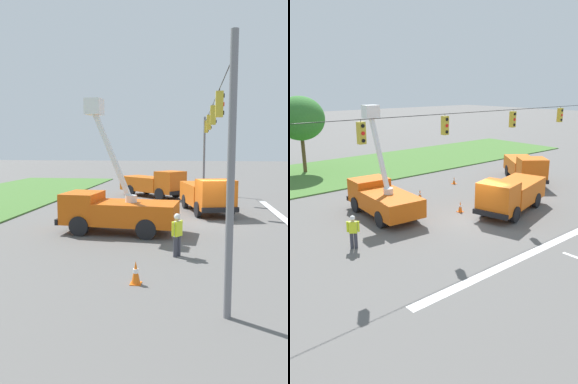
{
  "view_description": "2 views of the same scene",
  "coord_description": "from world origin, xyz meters",
  "views": [
    {
      "loc": [
        -22.47,
        0.91,
        4.4
      ],
      "look_at": [
        -1.48,
        3.72,
        1.86
      ],
      "focal_mm": 35.0,
      "sensor_mm": 36.0,
      "label": 1
    },
    {
      "loc": [
        -15.95,
        -14.5,
        8.03
      ],
      "look_at": [
        -1.0,
        3.1,
        1.41
      ],
      "focal_mm": 35.0,
      "sensor_mm": 36.0,
      "label": 2
    }
  ],
  "objects": [
    {
      "name": "utility_truck_support_near",
      "position": [
        2.96,
        0.03,
        1.24
      ],
      "size": [
        6.64,
        3.8,
        2.39
      ],
      "color": "orange",
      "rests_on": "ground"
    },
    {
      "name": "grass_verge",
      "position": [
        0.0,
        18.0,
        0.05
      ],
      "size": [
        56.0,
        12.0,
        0.1
      ],
      "primitive_type": "cube",
      "color": "#477533",
      "rests_on": "ground"
    },
    {
      "name": "utility_truck_support_far",
      "position": [
        10.39,
        4.39,
        1.21
      ],
      "size": [
        5.71,
        6.4,
        2.38
      ],
      "color": "orange",
      "rests_on": "ground"
    },
    {
      "name": "traffic_cone_near_bucket",
      "position": [
        4.87,
        3.82,
        0.28
      ],
      "size": [
        0.36,
        0.36,
        0.6
      ],
      "color": "orange",
      "rests_on": "ground"
    },
    {
      "name": "road_worker",
      "position": [
        -7.68,
        1.55,
        1.0
      ],
      "size": [
        0.55,
        0.43,
        1.77
      ],
      "color": "#383842",
      "rests_on": "ground"
    },
    {
      "name": "traffic_cone_foreground_left",
      "position": [
        0.43,
        2.13,
        0.36
      ],
      "size": [
        0.36,
        0.36,
        0.73
      ],
      "color": "orange",
      "rests_on": "ground"
    },
    {
      "name": "traffic_cone_foreground_right",
      "position": [
        5.09,
        7.66,
        0.29
      ],
      "size": [
        0.36,
        0.36,
        0.62
      ],
      "color": "orange",
      "rests_on": "ground"
    },
    {
      "name": "ground_plane",
      "position": [
        0.0,
        0.0,
        0.0
      ],
      "size": [
        200.0,
        200.0,
        0.0
      ],
      "primitive_type": "plane",
      "color": "#605E5B"
    },
    {
      "name": "tree_centre",
      "position": [
        -2.83,
        19.82,
        5.08
      ],
      "size": [
        4.39,
        4.28,
        7.11
      ],
      "color": "brown",
      "rests_on": "ground"
    },
    {
      "name": "utility_truck_bucket_lift",
      "position": [
        -3.78,
        4.9,
        1.3
      ],
      "size": [
        2.96,
        6.19,
        6.85
      ],
      "color": "#D6560F",
      "rests_on": "ground"
    },
    {
      "name": "traffic_cone_mid_left",
      "position": [
        0.14,
        6.02,
        0.38
      ],
      "size": [
        0.36,
        0.36,
        0.76
      ],
      "color": "orange",
      "rests_on": "ground"
    },
    {
      "name": "signal_gantry",
      "position": [
        -0.02,
        -0.0,
        4.58
      ],
      "size": [
        26.2,
        0.33,
        7.2
      ],
      "color": "slate",
      "rests_on": "ground"
    },
    {
      "name": "lane_markings",
      "position": [
        0.0,
        -6.14,
        0.0
      ],
      "size": [
        17.6,
        15.25,
        0.01
      ],
      "color": "silver",
      "rests_on": "ground"
    }
  ]
}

